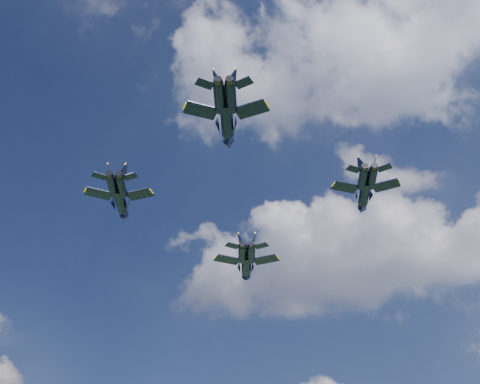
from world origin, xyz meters
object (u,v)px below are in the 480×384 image
(jet_lead, at_px, (246,266))
(jet_left, at_px, (121,201))
(jet_right, at_px, (364,194))
(jet_slot, at_px, (227,121))

(jet_lead, height_order, jet_left, jet_left)
(jet_lead, distance_m, jet_right, 27.53)
(jet_left, distance_m, jet_slot, 24.60)
(jet_right, bearing_deg, jet_left, -175.52)
(jet_lead, relative_size, jet_slot, 1.04)
(jet_slot, bearing_deg, jet_lead, 87.50)
(jet_lead, bearing_deg, jet_right, -47.06)
(jet_right, xyz_separation_m, jet_slot, (-13.78, -24.59, -0.51))
(jet_left, bearing_deg, jet_slot, -47.77)
(jet_lead, relative_size, jet_left, 1.11)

